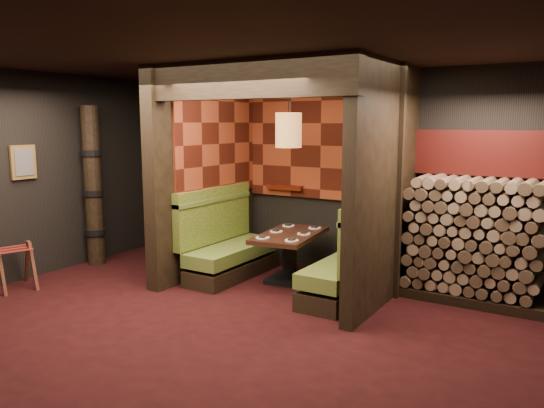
{
  "coord_description": "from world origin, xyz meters",
  "views": [
    {
      "loc": [
        3.41,
        -4.23,
        2.16
      ],
      "look_at": [
        0.0,
        1.3,
        1.15
      ],
      "focal_mm": 35.0,
      "sensor_mm": 36.0,
      "label": 1
    }
  ],
  "objects_px": {
    "booth_bench_left": "(227,248)",
    "pendant_lamp": "(289,130)",
    "luggage_rack": "(15,264)",
    "firewood_stack": "(480,241)",
    "booth_bench_right": "(351,267)",
    "dining_table": "(290,250)",
    "totem_column": "(93,187)"
  },
  "relations": [
    {
      "from": "dining_table",
      "to": "totem_column",
      "type": "height_order",
      "value": "totem_column"
    },
    {
      "from": "dining_table",
      "to": "totem_column",
      "type": "xyz_separation_m",
      "value": [
        -2.99,
        -0.75,
        0.74
      ]
    },
    {
      "from": "booth_bench_left",
      "to": "dining_table",
      "type": "relative_size",
      "value": 1.17
    },
    {
      "from": "pendant_lamp",
      "to": "totem_column",
      "type": "bearing_deg",
      "value": -166.77
    },
    {
      "from": "pendant_lamp",
      "to": "luggage_rack",
      "type": "distance_m",
      "value": 3.98
    },
    {
      "from": "pendant_lamp",
      "to": "firewood_stack",
      "type": "xyz_separation_m",
      "value": [
        2.34,
        0.55,
        -1.3
      ]
    },
    {
      "from": "pendant_lamp",
      "to": "totem_column",
      "type": "xyz_separation_m",
      "value": [
        -2.99,
        -0.7,
        -0.87
      ]
    },
    {
      "from": "booth_bench_left",
      "to": "booth_bench_right",
      "type": "bearing_deg",
      "value": 0.0
    },
    {
      "from": "dining_table",
      "to": "firewood_stack",
      "type": "bearing_deg",
      "value": 11.96
    },
    {
      "from": "booth_bench_right",
      "to": "dining_table",
      "type": "xyz_separation_m",
      "value": [
        -0.99,
        0.2,
        0.04
      ]
    },
    {
      "from": "pendant_lamp",
      "to": "luggage_rack",
      "type": "bearing_deg",
      "value": -144.34
    },
    {
      "from": "pendant_lamp",
      "to": "firewood_stack",
      "type": "bearing_deg",
      "value": 13.13
    },
    {
      "from": "dining_table",
      "to": "luggage_rack",
      "type": "bearing_deg",
      "value": -143.7
    },
    {
      "from": "booth_bench_left",
      "to": "pendant_lamp",
      "type": "bearing_deg",
      "value": 9.65
    },
    {
      "from": "totem_column",
      "to": "firewood_stack",
      "type": "bearing_deg",
      "value": 13.19
    },
    {
      "from": "booth_bench_left",
      "to": "luggage_rack",
      "type": "distance_m",
      "value": 2.79
    },
    {
      "from": "booth_bench_right",
      "to": "firewood_stack",
      "type": "relative_size",
      "value": 0.92
    },
    {
      "from": "booth_bench_left",
      "to": "dining_table",
      "type": "bearing_deg",
      "value": 12.7
    },
    {
      "from": "booth_bench_right",
      "to": "totem_column",
      "type": "distance_m",
      "value": 4.1
    },
    {
      "from": "totem_column",
      "to": "firewood_stack",
      "type": "distance_m",
      "value": 5.5
    },
    {
      "from": "booth_bench_right",
      "to": "dining_table",
      "type": "bearing_deg",
      "value": 168.37
    },
    {
      "from": "pendant_lamp",
      "to": "luggage_rack",
      "type": "height_order",
      "value": "pendant_lamp"
    },
    {
      "from": "booth_bench_left",
      "to": "booth_bench_right",
      "type": "distance_m",
      "value": 1.89
    },
    {
      "from": "luggage_rack",
      "to": "totem_column",
      "type": "bearing_deg",
      "value": 93.3
    },
    {
      "from": "booth_bench_right",
      "to": "luggage_rack",
      "type": "height_order",
      "value": "booth_bench_right"
    },
    {
      "from": "dining_table",
      "to": "firewood_stack",
      "type": "relative_size",
      "value": 0.79
    },
    {
      "from": "pendant_lamp",
      "to": "luggage_rack",
      "type": "xyz_separation_m",
      "value": [
        -2.91,
        -2.09,
        -1.73
      ]
    },
    {
      "from": "dining_table",
      "to": "luggage_rack",
      "type": "height_order",
      "value": "dining_table"
    },
    {
      "from": "luggage_rack",
      "to": "booth_bench_right",
      "type": "bearing_deg",
      "value": 26.39
    },
    {
      "from": "luggage_rack",
      "to": "firewood_stack",
      "type": "bearing_deg",
      "value": 26.64
    },
    {
      "from": "dining_table",
      "to": "totem_column",
      "type": "relative_size",
      "value": 0.57
    },
    {
      "from": "pendant_lamp",
      "to": "booth_bench_left",
      "type": "bearing_deg",
      "value": -170.35
    }
  ]
}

